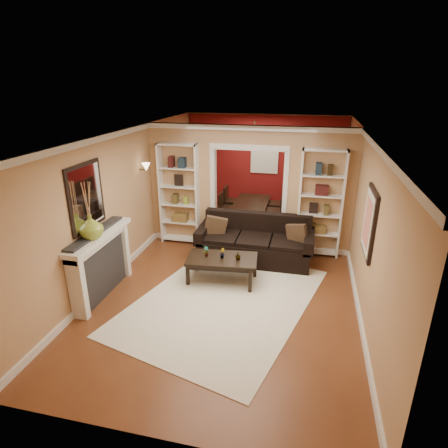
% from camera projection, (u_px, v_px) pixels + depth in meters
% --- Properties ---
extents(floor, '(8.00, 8.00, 0.00)m').
position_uv_depth(floor, '(237.00, 268.00, 7.60)').
color(floor, brown).
rests_on(floor, ground).
extents(ceiling, '(8.00, 8.00, 0.00)m').
position_uv_depth(ceiling, '(239.00, 132.00, 6.63)').
color(ceiling, white).
rests_on(ceiling, ground).
extents(wall_back, '(8.00, 0.00, 8.00)m').
position_uv_depth(wall_back, '(265.00, 163.00, 10.75)').
color(wall_back, tan).
rests_on(wall_back, ground).
extents(wall_front, '(8.00, 0.00, 8.00)m').
position_uv_depth(wall_front, '(157.00, 335.00, 3.48)').
color(wall_front, tan).
rests_on(wall_front, ground).
extents(wall_left, '(0.00, 8.00, 8.00)m').
position_uv_depth(wall_left, '(129.00, 197.00, 7.59)').
color(wall_left, tan).
rests_on(wall_left, ground).
extents(wall_right, '(0.00, 8.00, 8.00)m').
position_uv_depth(wall_right, '(362.00, 214.00, 6.64)').
color(wall_right, tan).
rests_on(wall_right, ground).
extents(partition_wall, '(4.50, 0.15, 2.70)m').
position_uv_depth(partition_wall, '(249.00, 188.00, 8.21)').
color(partition_wall, tan).
rests_on(partition_wall, floor).
extents(red_back_panel, '(4.44, 0.04, 2.64)m').
position_uv_depth(red_back_panel, '(264.00, 164.00, 10.74)').
color(red_back_panel, maroon).
rests_on(red_back_panel, floor).
extents(dining_window, '(0.78, 0.03, 0.98)m').
position_uv_depth(dining_window, '(265.00, 156.00, 10.62)').
color(dining_window, '#8CA5CC').
rests_on(dining_window, wall_back).
extents(area_rug, '(3.53, 4.27, 0.01)m').
position_uv_depth(area_rug, '(224.00, 300.00, 6.47)').
color(area_rug, white).
rests_on(area_rug, floor).
extents(sofa, '(2.39, 1.03, 0.93)m').
position_uv_depth(sofa, '(255.00, 239.00, 7.78)').
color(sofa, black).
rests_on(sofa, floor).
extents(pillow_left, '(0.46, 0.24, 0.45)m').
position_uv_depth(pillow_left, '(215.00, 227.00, 7.87)').
color(pillow_left, brown).
rests_on(pillow_left, sofa).
extents(pillow_right, '(0.42, 0.25, 0.41)m').
position_uv_depth(pillow_right, '(297.00, 235.00, 7.52)').
color(pillow_right, brown).
rests_on(pillow_right, sofa).
extents(coffee_table, '(1.35, 0.82, 0.49)m').
position_uv_depth(coffee_table, '(222.00, 269.00, 7.02)').
color(coffee_table, black).
rests_on(coffee_table, floor).
extents(plant_left, '(0.11, 0.13, 0.20)m').
position_uv_depth(plant_left, '(206.00, 251.00, 6.96)').
color(plant_left, '#336626').
rests_on(plant_left, coffee_table).
extents(plant_center, '(0.11, 0.13, 0.19)m').
position_uv_depth(plant_center, '(222.00, 253.00, 6.90)').
color(plant_center, '#336626').
rests_on(plant_center, coffee_table).
extents(plant_right, '(0.13, 0.13, 0.17)m').
position_uv_depth(plant_right, '(238.00, 255.00, 6.84)').
color(plant_right, '#336626').
rests_on(plant_right, coffee_table).
extents(bookshelf_left, '(0.90, 0.30, 2.30)m').
position_uv_depth(bookshelf_left, '(179.00, 195.00, 8.45)').
color(bookshelf_left, white).
rests_on(bookshelf_left, floor).
extents(bookshelf_right, '(0.90, 0.30, 2.30)m').
position_uv_depth(bookshelf_right, '(320.00, 204.00, 7.80)').
color(bookshelf_right, white).
rests_on(bookshelf_right, floor).
extents(fireplace, '(0.32, 1.70, 1.16)m').
position_uv_depth(fireplace, '(103.00, 265.00, 6.47)').
color(fireplace, white).
rests_on(fireplace, floor).
extents(vase, '(0.51, 0.51, 0.41)m').
position_uv_depth(vase, '(91.00, 227.00, 6.01)').
color(vase, '#8AA234').
rests_on(vase, fireplace).
extents(mirror, '(0.03, 0.95, 1.10)m').
position_uv_depth(mirror, '(86.00, 197.00, 6.06)').
color(mirror, silver).
rests_on(mirror, wall_left).
extents(wall_sconce, '(0.18, 0.18, 0.22)m').
position_uv_depth(wall_sconce, '(144.00, 168.00, 7.89)').
color(wall_sconce, '#FFE0A5').
rests_on(wall_sconce, wall_left).
extents(framed_art, '(0.04, 0.85, 1.05)m').
position_uv_depth(framed_art, '(369.00, 222.00, 5.67)').
color(framed_art, black).
rests_on(framed_art, wall_right).
extents(dining_table, '(1.58, 0.88, 0.55)m').
position_uv_depth(dining_table, '(252.00, 212.00, 9.97)').
color(dining_table, black).
rests_on(dining_table, floor).
extents(dining_chair_nw, '(0.52, 0.52, 0.87)m').
position_uv_depth(dining_chair_nw, '(230.00, 209.00, 9.75)').
color(dining_chair_nw, black).
rests_on(dining_chair_nw, floor).
extents(dining_chair_ne, '(0.53, 0.53, 0.91)m').
position_uv_depth(dining_chair_ne, '(272.00, 211.00, 9.52)').
color(dining_chair_ne, black).
rests_on(dining_chair_ne, floor).
extents(dining_chair_sw, '(0.53, 0.53, 0.89)m').
position_uv_depth(dining_chair_sw, '(234.00, 201.00, 10.30)').
color(dining_chair_sw, black).
rests_on(dining_chair_sw, floor).
extents(dining_chair_se, '(0.58, 0.58, 0.90)m').
position_uv_depth(dining_chair_se, '(274.00, 204.00, 10.06)').
color(dining_chair_se, black).
rests_on(dining_chair_se, floor).
extents(chandelier, '(0.50, 0.50, 0.30)m').
position_uv_depth(chandelier, '(259.00, 146.00, 9.33)').
color(chandelier, '#372C19').
rests_on(chandelier, ceiling).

